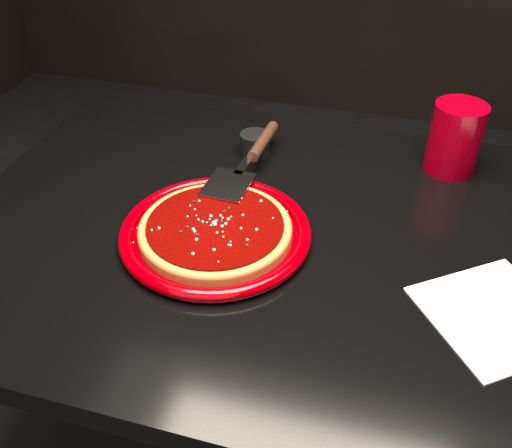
{
  "coord_description": "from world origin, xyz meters",
  "views": [
    {
      "loc": [
        0.12,
        -0.73,
        1.34
      ],
      "look_at": [
        -0.08,
        -0.02,
        0.77
      ],
      "focal_mm": 40.0,
      "sensor_mm": 36.0,
      "label": 1
    }
  ],
  "objects_px": {
    "pizza_server": "(248,159)",
    "cup": "(455,138)",
    "table": "(295,376)",
    "ramekin": "(255,144)",
    "plate": "(216,233)"
  },
  "relations": [
    {
      "from": "table",
      "to": "ramekin",
      "type": "xyz_separation_m",
      "value": [
        -0.15,
        0.23,
        0.4
      ]
    },
    {
      "from": "pizza_server",
      "to": "table",
      "type": "bearing_deg",
      "value": -42.07
    },
    {
      "from": "table",
      "to": "plate",
      "type": "relative_size",
      "value": 3.84
    },
    {
      "from": "pizza_server",
      "to": "cup",
      "type": "xyz_separation_m",
      "value": [
        0.36,
        0.14,
        0.03
      ]
    },
    {
      "from": "table",
      "to": "cup",
      "type": "height_order",
      "value": "cup"
    },
    {
      "from": "plate",
      "to": "ramekin",
      "type": "relative_size",
      "value": 5.33
    },
    {
      "from": "table",
      "to": "plate",
      "type": "bearing_deg",
      "value": -159.76
    },
    {
      "from": "ramekin",
      "to": "cup",
      "type": "bearing_deg",
      "value": 7.26
    },
    {
      "from": "table",
      "to": "cup",
      "type": "relative_size",
      "value": 8.94
    },
    {
      "from": "pizza_server",
      "to": "ramekin",
      "type": "height_order",
      "value": "pizza_server"
    },
    {
      "from": "table",
      "to": "cup",
      "type": "distance_m",
      "value": 0.57
    },
    {
      "from": "cup",
      "to": "pizza_server",
      "type": "bearing_deg",
      "value": -159.51
    },
    {
      "from": "plate",
      "to": "pizza_server",
      "type": "distance_m",
      "value": 0.19
    },
    {
      "from": "pizza_server",
      "to": "ramekin",
      "type": "bearing_deg",
      "value": 101.11
    },
    {
      "from": "cup",
      "to": "ramekin",
      "type": "xyz_separation_m",
      "value": [
        -0.38,
        -0.05,
        -0.04
      ]
    }
  ]
}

